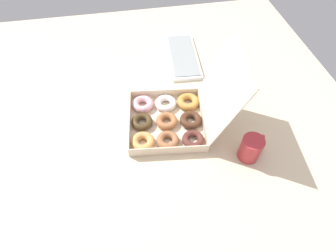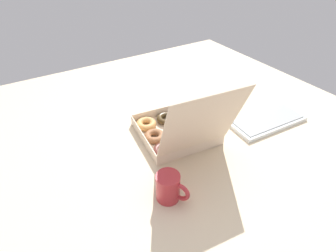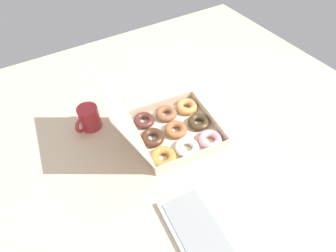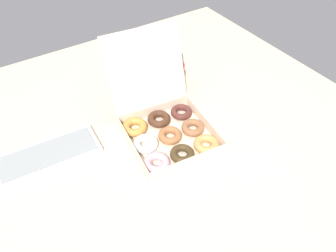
# 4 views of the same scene
# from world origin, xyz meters

# --- Properties ---
(ground_plane) EXTENTS (1.80, 1.80, 0.02)m
(ground_plane) POSITION_xyz_m (0.00, 0.00, -0.01)
(ground_plane) COLOR beige
(donut_box) EXTENTS (0.36, 0.46, 0.34)m
(donut_box) POSITION_xyz_m (0.06, 0.06, 0.04)
(donut_box) COLOR beige
(donut_box) RESTS_ON ground_plane
(keyboard) EXTENTS (0.38, 0.18, 0.02)m
(keyboard) POSITION_xyz_m (-0.37, 0.20, 0.01)
(keyboard) COLOR white
(keyboard) RESTS_ON ground_plane
(coffee_mug) EXTENTS (0.09, 0.11, 0.10)m
(coffee_mug) POSITION_xyz_m (0.27, 0.33, 0.05)
(coffee_mug) COLOR #AF2C33
(coffee_mug) RESTS_ON ground_plane
(paper_napkin) EXTENTS (0.18, 0.16, 0.00)m
(paper_napkin) POSITION_xyz_m (0.25, -0.24, 0.00)
(paper_napkin) COLOR white
(paper_napkin) RESTS_ON ground_plane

